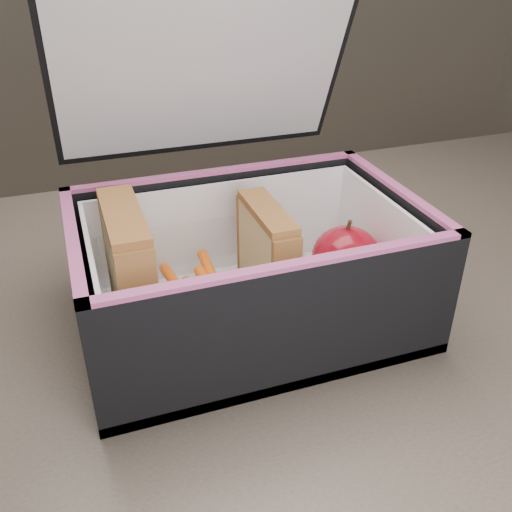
# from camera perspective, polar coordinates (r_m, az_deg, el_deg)

# --- Properties ---
(kitchen_table) EXTENTS (1.20, 0.80, 0.75)m
(kitchen_table) POSITION_cam_1_polar(r_m,az_deg,el_deg) (0.61, 4.14, -13.41)
(kitchen_table) COLOR #65564D
(kitchen_table) RESTS_ON ground
(lunch_bag) EXTENTS (0.30, 0.28, 0.29)m
(lunch_bag) POSITION_cam_1_polar(r_m,az_deg,el_deg) (0.51, -0.86, -0.40)
(lunch_bag) COLOR black
(lunch_bag) RESTS_ON kitchen_table
(plastic_tub) EXTENTS (0.17, 0.12, 0.07)m
(plastic_tub) POSITION_cam_1_polar(r_m,az_deg,el_deg) (0.51, -5.38, -3.14)
(plastic_tub) COLOR white
(plastic_tub) RESTS_ON lunch_bag
(sandwich_left) EXTENTS (0.03, 0.11, 0.12)m
(sandwich_left) POSITION_cam_1_polar(r_m,az_deg,el_deg) (0.49, -12.46, -1.83)
(sandwich_left) COLOR #D4BF88
(sandwich_left) RESTS_ON plastic_tub
(sandwich_right) EXTENTS (0.03, 0.09, 0.10)m
(sandwich_right) POSITION_cam_1_polar(r_m,az_deg,el_deg) (0.51, 1.09, -0.24)
(sandwich_right) COLOR #D4BF88
(sandwich_right) RESTS_ON plastic_tub
(carrot_sticks) EXTENTS (0.05, 0.13, 0.03)m
(carrot_sticks) POSITION_cam_1_polar(r_m,az_deg,el_deg) (0.52, -5.19, -4.23)
(carrot_sticks) COLOR orange
(carrot_sticks) RESTS_ON plastic_tub
(paper_napkin) EXTENTS (0.07, 0.08, 0.01)m
(paper_napkin) POSITION_cam_1_polar(r_m,az_deg,el_deg) (0.57, 8.32, -3.25)
(paper_napkin) COLOR white
(paper_napkin) RESTS_ON lunch_bag
(red_apple) EXTENTS (0.09, 0.09, 0.07)m
(red_apple) POSITION_cam_1_polar(r_m,az_deg,el_deg) (0.55, 8.99, -0.16)
(red_apple) COLOR maroon
(red_apple) RESTS_ON paper_napkin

